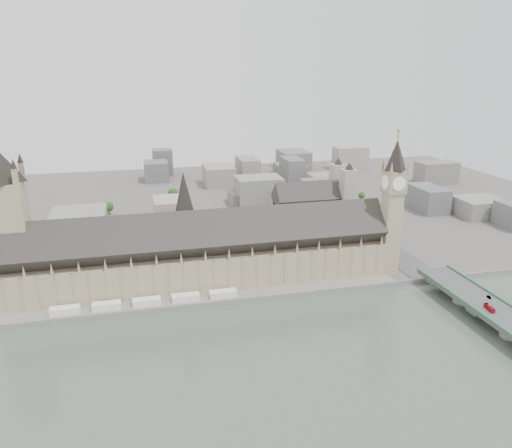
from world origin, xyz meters
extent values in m
plane|color=#595651|center=(0.00, 0.00, 0.00)|extent=(900.00, 900.00, 0.00)
cube|color=slate|center=(0.00, -15.00, 1.50)|extent=(600.00, 1.50, 3.00)
cube|color=slate|center=(0.00, -7.50, 1.00)|extent=(270.00, 15.00, 2.00)
cube|color=white|center=(-90.00, -7.00, 4.00)|extent=(18.00, 7.00, 4.00)
cube|color=white|center=(-65.00, -7.00, 4.00)|extent=(18.00, 7.00, 4.00)
cube|color=white|center=(-40.00, -7.00, 4.00)|extent=(18.00, 7.00, 4.00)
cube|color=white|center=(-15.00, -7.00, 4.00)|extent=(18.00, 7.00, 4.00)
cube|color=white|center=(10.00, -7.00, 4.00)|extent=(18.00, 7.00, 4.00)
cube|color=tan|center=(0.00, 20.00, 12.50)|extent=(265.00, 40.00, 25.00)
cube|color=#2E2C29|center=(0.00, 20.00, 35.08)|extent=(265.00, 40.73, 40.73)
cube|color=tan|center=(138.00, 8.00, 31.00)|extent=(12.00, 12.00, 62.00)
cube|color=tan|center=(138.00, 8.00, 70.00)|extent=(14.00, 14.00, 16.00)
cylinder|color=white|center=(145.20, 8.00, 70.00)|extent=(0.60, 10.00, 10.00)
cylinder|color=white|center=(130.80, 8.00, 70.00)|extent=(0.60, 10.00, 10.00)
cylinder|color=white|center=(138.00, 15.20, 70.00)|extent=(10.00, 0.60, 10.00)
cylinder|color=white|center=(138.00, 0.80, 70.00)|extent=(10.00, 0.60, 10.00)
cone|color=black|center=(138.00, 8.00, 89.00)|extent=(17.00, 17.00, 22.00)
cylinder|color=gold|center=(138.00, 8.00, 103.00)|extent=(1.00, 1.00, 6.00)
sphere|color=gold|center=(138.00, 8.00, 106.50)|extent=(2.00, 2.00, 2.00)
cone|color=tan|center=(144.50, 14.50, 82.00)|extent=(2.40, 2.40, 8.00)
cone|color=tan|center=(131.50, 14.50, 82.00)|extent=(2.40, 2.40, 8.00)
cone|color=tan|center=(144.50, 1.50, 82.00)|extent=(2.40, 2.40, 8.00)
cone|color=tan|center=(131.50, 1.50, 82.00)|extent=(2.40, 2.40, 8.00)
cube|color=tan|center=(-122.00, 26.00, 40.00)|extent=(23.00, 23.00, 80.00)
cone|color=black|center=(-122.00, 26.00, 90.00)|extent=(30.00, 30.00, 20.00)
cylinder|color=tan|center=(-10.00, 26.00, 43.00)|extent=(12.00, 12.00, 20.00)
cone|color=black|center=(-10.00, 26.00, 67.00)|extent=(13.00, 13.00, 28.00)
cube|color=#474749|center=(162.00, -87.50, 5.12)|extent=(25.00, 325.00, 10.25)
cube|color=#9F9A8F|center=(105.00, 95.00, 17.00)|extent=(60.00, 28.00, 34.00)
cube|color=#2E2C29|center=(105.00, 95.00, 39.00)|extent=(60.00, 28.28, 28.28)
cube|color=#9F9A8F|center=(137.00, 107.00, 32.00)|extent=(12.00, 12.00, 64.00)
cube|color=#9F9A8F|center=(137.00, 83.00, 32.00)|extent=(12.00, 12.00, 64.00)
imported|color=red|center=(158.01, -79.94, 11.60)|extent=(3.89, 9.92, 2.70)
imported|color=gray|center=(168.54, -66.12, 10.89)|extent=(2.21, 4.11, 1.29)
imported|color=gray|center=(165.64, 48.74, 11.03)|extent=(4.25, 5.80, 1.56)
camera|label=1|loc=(-40.99, -306.21, 149.87)|focal=35.00mm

